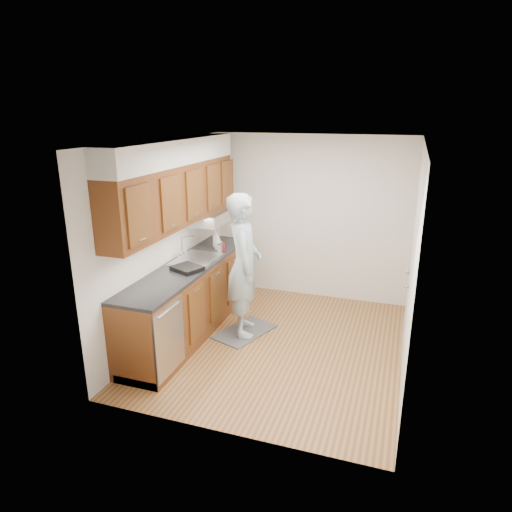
{
  "coord_description": "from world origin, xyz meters",
  "views": [
    {
      "loc": [
        1.39,
        -4.97,
        2.83
      ],
      "look_at": [
        -0.38,
        0.25,
        1.06
      ],
      "focal_mm": 32.0,
      "sensor_mm": 36.0,
      "label": 1
    }
  ],
  "objects_px": {
    "soda_can": "(222,247)",
    "steel_can": "(220,249)",
    "soap_bottle_a": "(216,238)",
    "dish_rack": "(187,268)",
    "person": "(244,256)",
    "soap_bottle_b": "(218,244)",
    "soap_bottle_c": "(219,243)"
  },
  "relations": [
    {
      "from": "soap_bottle_a",
      "to": "soda_can",
      "type": "bearing_deg",
      "value": -45.16
    },
    {
      "from": "soap_bottle_b",
      "to": "soap_bottle_c",
      "type": "bearing_deg",
      "value": 92.41
    },
    {
      "from": "soap_bottle_b",
      "to": "steel_can",
      "type": "relative_size",
      "value": 1.31
    },
    {
      "from": "soap_bottle_c",
      "to": "dish_rack",
      "type": "distance_m",
      "value": 0.98
    },
    {
      "from": "soap_bottle_a",
      "to": "steel_can",
      "type": "height_order",
      "value": "soap_bottle_a"
    },
    {
      "from": "person",
      "to": "steel_can",
      "type": "height_order",
      "value": "person"
    },
    {
      "from": "steel_can",
      "to": "soap_bottle_c",
      "type": "bearing_deg",
      "value": 115.71
    },
    {
      "from": "person",
      "to": "steel_can",
      "type": "xyz_separation_m",
      "value": [
        -0.5,
        0.39,
        -0.06
      ]
    },
    {
      "from": "soap_bottle_a",
      "to": "steel_can",
      "type": "distance_m",
      "value": 0.3
    },
    {
      "from": "person",
      "to": "soda_can",
      "type": "bearing_deg",
      "value": 25.56
    },
    {
      "from": "soda_can",
      "to": "soap_bottle_a",
      "type": "bearing_deg",
      "value": 134.84
    },
    {
      "from": "soda_can",
      "to": "steel_can",
      "type": "distance_m",
      "value": 0.08
    },
    {
      "from": "person",
      "to": "soap_bottle_a",
      "type": "height_order",
      "value": "person"
    },
    {
      "from": "soap_bottle_b",
      "to": "soap_bottle_c",
      "type": "height_order",
      "value": "soap_bottle_b"
    },
    {
      "from": "person",
      "to": "soda_can",
      "type": "xyz_separation_m",
      "value": [
        -0.49,
        0.47,
        -0.07
      ]
    },
    {
      "from": "soda_can",
      "to": "person",
      "type": "bearing_deg",
      "value": -43.63
    },
    {
      "from": "soda_can",
      "to": "dish_rack",
      "type": "relative_size",
      "value": 0.36
    },
    {
      "from": "soap_bottle_a",
      "to": "soda_can",
      "type": "height_order",
      "value": "soap_bottle_a"
    },
    {
      "from": "soap_bottle_c",
      "to": "dish_rack",
      "type": "xyz_separation_m",
      "value": [
        -0.01,
        -0.98,
        -0.06
      ]
    },
    {
      "from": "soap_bottle_b",
      "to": "soap_bottle_c",
      "type": "xyz_separation_m",
      "value": [
        -0.0,
        0.04,
        -0.0
      ]
    },
    {
      "from": "steel_can",
      "to": "dish_rack",
      "type": "relative_size",
      "value": 0.38
    },
    {
      "from": "person",
      "to": "soap_bottle_b",
      "type": "xyz_separation_m",
      "value": [
        -0.59,
        0.55,
        -0.04
      ]
    },
    {
      "from": "steel_can",
      "to": "dish_rack",
      "type": "xyz_separation_m",
      "value": [
        -0.1,
        -0.79,
        -0.04
      ]
    },
    {
      "from": "soap_bottle_b",
      "to": "soap_bottle_a",
      "type": "bearing_deg",
      "value": 127.94
    },
    {
      "from": "soap_bottle_b",
      "to": "dish_rack",
      "type": "distance_m",
      "value": 0.95
    },
    {
      "from": "soap_bottle_a",
      "to": "dish_rack",
      "type": "relative_size",
      "value": 0.78
    },
    {
      "from": "person",
      "to": "soap_bottle_c",
      "type": "relative_size",
      "value": 12.78
    },
    {
      "from": "person",
      "to": "dish_rack",
      "type": "height_order",
      "value": "person"
    },
    {
      "from": "soap_bottle_a",
      "to": "steel_can",
      "type": "bearing_deg",
      "value": -56.8
    },
    {
      "from": "person",
      "to": "dish_rack",
      "type": "relative_size",
      "value": 6.17
    },
    {
      "from": "soap_bottle_a",
      "to": "soap_bottle_b",
      "type": "distance_m",
      "value": 0.12
    },
    {
      "from": "soap_bottle_b",
      "to": "soda_can",
      "type": "distance_m",
      "value": 0.12
    }
  ]
}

